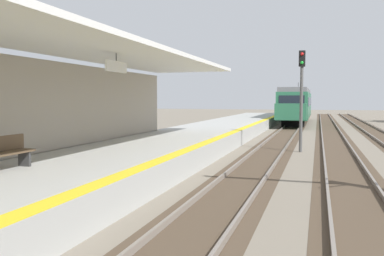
{
  "coord_description": "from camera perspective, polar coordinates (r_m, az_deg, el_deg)",
  "views": [
    {
      "loc": [
        4.27,
        1.02,
        2.74
      ],
      "look_at": [
        1.62,
        9.6,
        2.1
      ],
      "focal_mm": 38.17,
      "sensor_mm": 36.0,
      "label": 1
    }
  ],
  "objects": [
    {
      "name": "station_platform",
      "position": [
        16.59,
        -7.07,
        -3.89
      ],
      "size": [
        5.0,
        80.0,
        0.91
      ],
      "color": "#A8A8A3",
      "rests_on": "ground"
    },
    {
      "name": "station_building_with_canopy",
      "position": [
        13.43,
        -22.49,
        3.4
      ],
      "size": [
        4.85,
        24.0,
        4.43
      ],
      "color": "#4C4C4C",
      "rests_on": "ground"
    },
    {
      "name": "track_pair_nearest_platform",
      "position": [
        19.31,
        10.01,
        -4.01
      ],
      "size": [
        2.34,
        120.0,
        0.16
      ],
      "color": "#4C3D2D",
      "rests_on": "ground"
    },
    {
      "name": "approaching_train",
      "position": [
        47.46,
        14.37,
        3.25
      ],
      "size": [
        2.93,
        19.6,
        4.76
      ],
      "color": "#286647",
      "rests_on": "ground"
    },
    {
      "name": "platform_bench",
      "position": [
        11.65,
        -24.55,
        -3.02
      ],
      "size": [
        0.45,
        1.6,
        0.88
      ],
      "color": "brown",
      "rests_on": "station_platform"
    },
    {
      "name": "rail_signal_post",
      "position": [
        21.72,
        15.05,
        5.12
      ],
      "size": [
        0.32,
        0.34,
        5.2
      ],
      "color": "#4C4C4C",
      "rests_on": "ground"
    },
    {
      "name": "track_pair_middle",
      "position": [
        19.19,
        20.16,
        -4.25
      ],
      "size": [
        2.34,
        120.0,
        0.16
      ],
      "color": "#4C3D2D",
      "rests_on": "ground"
    }
  ]
}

